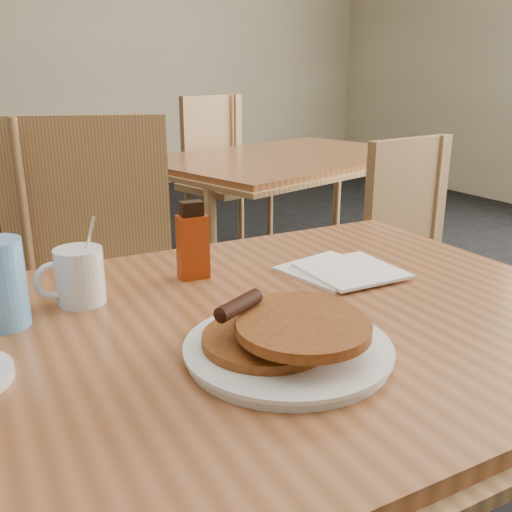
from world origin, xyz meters
The scene contains 9 objects.
main_table centered at (-0.08, 0.00, 0.71)m, with size 1.33×0.91×0.75m.
neighbor_table centered at (1.03, 1.61, 0.71)m, with size 1.56×1.26×0.75m.
chair_main_far centered at (-0.10, 0.75, 0.61)m, with size 0.59×0.60×1.02m.
chair_neighbor_far centered at (1.02, 2.35, 0.60)m, with size 0.56×0.56×1.00m.
chair_neighbor_near centered at (1.04, 0.88, 0.54)m, with size 0.46×0.46×0.91m.
pancake_plate centered at (-0.05, -0.13, 0.77)m, with size 0.30×0.30×0.09m.
coffee_mug centered at (-0.27, 0.21, 0.80)m, with size 0.12×0.08×0.15m.
syrup_bottle centered at (-0.04, 0.23, 0.82)m, with size 0.06×0.04×0.15m.
napkin_stack centered at (0.23, 0.11, 0.76)m, with size 0.21×0.22×0.01m.
Camera 1 is at (-0.44, -0.74, 1.14)m, focal length 40.00 mm.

